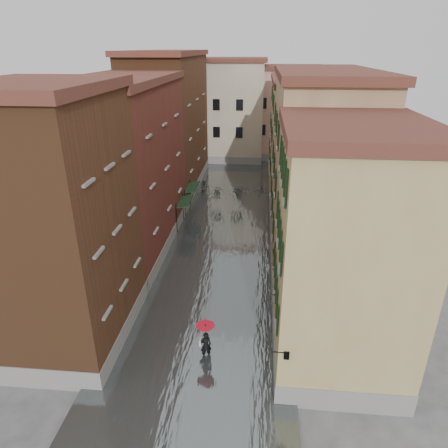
% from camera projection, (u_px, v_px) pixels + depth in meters
% --- Properties ---
extents(ground, '(120.00, 120.00, 0.00)m').
position_uv_depth(ground, '(205.00, 318.00, 23.76)').
color(ground, '#4E4E50').
rests_on(ground, ground).
extents(floodwater, '(10.00, 60.00, 0.20)m').
position_uv_depth(floodwater, '(225.00, 227.00, 35.54)').
color(floodwater, '#505859').
rests_on(floodwater, ground).
extents(building_left_near, '(6.00, 8.00, 13.00)m').
position_uv_depth(building_left_near, '(58.00, 229.00, 19.90)').
color(building_left_near, brown).
rests_on(building_left_near, ground).
extents(building_left_mid, '(6.00, 14.00, 12.50)m').
position_uv_depth(building_left_mid, '(128.00, 171.00, 30.00)').
color(building_left_mid, maroon).
rests_on(building_left_mid, ground).
extents(building_left_far, '(6.00, 16.00, 14.00)m').
position_uv_depth(building_left_far, '(170.00, 125.00, 43.34)').
color(building_left_far, brown).
rests_on(building_left_far, ground).
extents(building_right_near, '(6.00, 8.00, 11.50)m').
position_uv_depth(building_right_near, '(342.00, 254.00, 19.00)').
color(building_right_near, '#A28C53').
rests_on(building_right_near, ground).
extents(building_right_mid, '(6.00, 14.00, 13.00)m').
position_uv_depth(building_right_mid, '(317.00, 173.00, 28.70)').
color(building_right_mid, tan).
rests_on(building_right_mid, ground).
extents(building_right_far, '(6.00, 16.00, 11.50)m').
position_uv_depth(building_right_far, '(299.00, 139.00, 42.65)').
color(building_right_far, '#A28C53').
rests_on(building_right_far, ground).
extents(building_end_cream, '(12.00, 9.00, 13.00)m').
position_uv_depth(building_end_cream, '(220.00, 111.00, 55.94)').
color(building_end_cream, beige).
rests_on(building_end_cream, ground).
extents(building_end_pink, '(10.00, 9.00, 12.00)m').
position_uv_depth(building_end_pink, '(284.00, 114.00, 57.19)').
color(building_end_pink, tan).
rests_on(building_end_pink, ground).
extents(awning_near, '(1.09, 2.97, 2.80)m').
position_uv_depth(awning_near, '(185.00, 202.00, 34.63)').
color(awning_near, black).
rests_on(awning_near, ground).
extents(awning_far, '(1.09, 3.07, 2.80)m').
position_uv_depth(awning_far, '(192.00, 188.00, 38.12)').
color(awning_far, black).
rests_on(awning_far, ground).
extents(wall_lantern, '(0.71, 0.22, 0.35)m').
position_uv_depth(wall_lantern, '(286.00, 355.00, 16.71)').
color(wall_lantern, black).
rests_on(wall_lantern, ground).
extents(window_planters, '(0.59, 5.71, 0.84)m').
position_uv_depth(window_planters, '(277.00, 267.00, 22.34)').
color(window_planters, brown).
rests_on(window_planters, ground).
extents(pedestrian_main, '(0.97, 0.97, 2.06)m').
position_uv_depth(pedestrian_main, '(206.00, 338.00, 20.26)').
color(pedestrian_main, black).
rests_on(pedestrian_main, ground).
extents(pedestrian_far, '(0.85, 0.70, 1.61)m').
position_uv_depth(pedestrian_far, '(204.00, 188.00, 43.25)').
color(pedestrian_far, black).
rests_on(pedestrian_far, ground).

